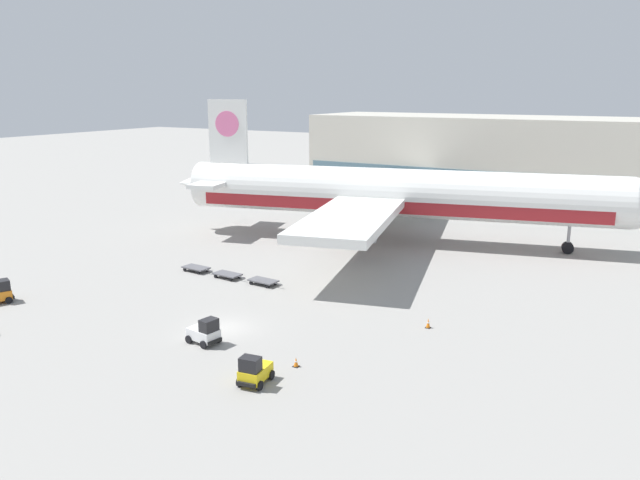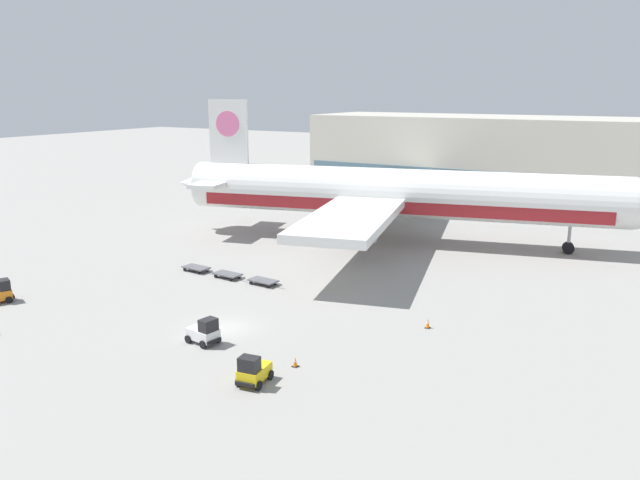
# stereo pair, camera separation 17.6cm
# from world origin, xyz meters

# --- Properties ---
(ground_plane) EXTENTS (400.00, 400.00, 0.00)m
(ground_plane) POSITION_xyz_m (0.00, 0.00, 0.00)
(ground_plane) COLOR gray
(terminal_building) EXTENTS (90.00, 18.20, 14.00)m
(terminal_building) POSITION_xyz_m (18.63, 66.20, 6.99)
(terminal_building) COLOR #BCB7A8
(terminal_building) RESTS_ON ground_plane
(airplane_main) EXTENTS (57.12, 48.53, 17.00)m
(airplane_main) POSITION_xyz_m (-0.42, 32.84, 5.84)
(airplane_main) COLOR white
(airplane_main) RESTS_ON ground_plane
(baggage_tug_foreground) EXTENTS (2.62, 1.94, 2.00)m
(baggage_tug_foreground) POSITION_xyz_m (0.69, -3.11, 0.88)
(baggage_tug_foreground) COLOR silver
(baggage_tug_foreground) RESTS_ON ground_plane
(baggage_tug_far) EXTENTS (1.92, 2.61, 2.00)m
(baggage_tug_far) POSITION_xyz_m (7.61, -6.59, 0.88)
(baggage_tug_far) COLOR yellow
(baggage_tug_far) RESTS_ON ground_plane
(baggage_dolly_lead) EXTENTS (3.75, 1.71, 0.48)m
(baggage_dolly_lead) POSITION_xyz_m (-12.32, 10.96, 0.39)
(baggage_dolly_lead) COLOR #56565B
(baggage_dolly_lead) RESTS_ON ground_plane
(baggage_dolly_second) EXTENTS (3.75, 1.71, 0.48)m
(baggage_dolly_second) POSITION_xyz_m (-8.07, 10.71, 0.39)
(baggage_dolly_second) COLOR #56565B
(baggage_dolly_second) RESTS_ON ground_plane
(baggage_dolly_third) EXTENTS (3.75, 1.71, 0.48)m
(baggage_dolly_third) POSITION_xyz_m (-3.76, 10.70, 0.39)
(baggage_dolly_third) COLOR #56565B
(baggage_dolly_third) RESTS_ON ground_plane
(traffic_cone_near) EXTENTS (0.40, 0.40, 0.67)m
(traffic_cone_near) POSITION_xyz_m (8.57, -3.14, 0.33)
(traffic_cone_near) COLOR black
(traffic_cone_near) RESTS_ON ground_plane
(traffic_cone_far) EXTENTS (0.40, 0.40, 0.78)m
(traffic_cone_far) POSITION_xyz_m (13.82, 7.98, 0.38)
(traffic_cone_far) COLOR black
(traffic_cone_far) RESTS_ON ground_plane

